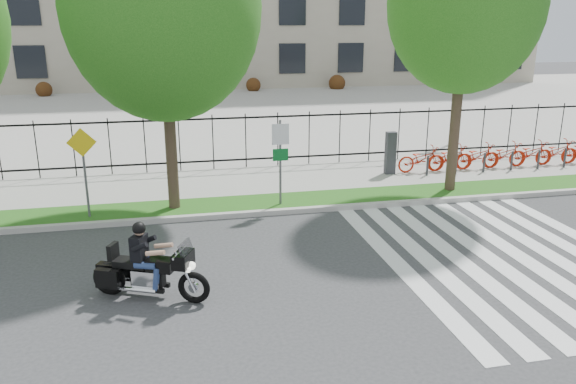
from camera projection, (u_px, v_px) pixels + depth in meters
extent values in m
plane|color=#333335|center=(306.00, 275.00, 12.31)|extent=(120.00, 120.00, 0.00)
cube|color=#ABA7A1|center=(271.00, 212.00, 16.12)|extent=(60.00, 0.20, 0.15)
cube|color=#1A5515|center=(266.00, 203.00, 16.92)|extent=(60.00, 1.50, 0.15)
cube|color=#97968E|center=(254.00, 181.00, 19.26)|extent=(60.00, 3.50, 0.15)
cube|color=#97968E|center=(211.00, 109.00, 35.69)|extent=(80.00, 34.00, 0.10)
cylinder|color=black|center=(459.00, 100.00, 24.98)|extent=(0.14, 0.14, 4.00)
cylinder|color=black|center=(463.00, 56.00, 24.43)|extent=(0.06, 0.70, 0.70)
sphere|color=white|center=(456.00, 54.00, 24.33)|extent=(0.36, 0.36, 0.36)
sphere|color=white|center=(471.00, 54.00, 24.47)|extent=(0.36, 0.36, 0.36)
cylinder|color=#37271E|center=(171.00, 140.00, 15.78)|extent=(0.32, 0.32, 3.97)
ellipsoid|color=#175413|center=(162.00, 7.00, 14.74)|extent=(5.26, 5.26, 6.05)
cylinder|color=#37271E|center=(455.00, 123.00, 17.49)|extent=(0.32, 0.32, 4.32)
ellipsoid|color=#175413|center=(466.00, 3.00, 16.46)|extent=(4.60, 4.60, 5.29)
cube|color=#2D2D33|center=(390.00, 153.00, 19.77)|extent=(0.35, 0.25, 1.50)
imported|color=#AE1D08|center=(421.00, 159.00, 20.09)|extent=(1.77, 0.62, 0.93)
cylinder|color=#2D2D33|center=(427.00, 166.00, 19.66)|extent=(0.08, 0.08, 0.70)
imported|color=#AE1D08|center=(450.00, 158.00, 20.31)|extent=(1.77, 0.62, 0.93)
cylinder|color=#2D2D33|center=(456.00, 164.00, 19.88)|extent=(0.08, 0.08, 0.70)
imported|color=#AE1D08|center=(477.00, 156.00, 20.53)|extent=(1.77, 0.62, 0.93)
cylinder|color=#2D2D33|center=(484.00, 162.00, 20.10)|extent=(0.08, 0.08, 0.70)
imported|color=#AE1D08|center=(504.00, 155.00, 20.76)|extent=(1.77, 0.62, 0.93)
cylinder|color=#2D2D33|center=(512.00, 161.00, 20.32)|extent=(0.08, 0.08, 0.70)
imported|color=#AE1D08|center=(531.00, 153.00, 20.98)|extent=(1.77, 0.62, 0.93)
cylinder|color=#2D2D33|center=(539.00, 159.00, 20.54)|extent=(0.08, 0.08, 0.70)
imported|color=#AE1D08|center=(556.00, 152.00, 21.20)|extent=(1.77, 0.62, 0.93)
cylinder|color=#2D2D33|center=(565.00, 158.00, 20.77)|extent=(0.08, 0.08, 0.70)
cylinder|color=#59595B|center=(280.00, 163.00, 16.28)|extent=(0.07, 0.07, 2.50)
cube|color=white|center=(280.00, 134.00, 16.00)|extent=(0.50, 0.03, 0.60)
cube|color=#0C6626|center=(281.00, 155.00, 16.17)|extent=(0.45, 0.03, 0.35)
cylinder|color=#59595B|center=(85.00, 175.00, 15.21)|extent=(0.07, 0.07, 2.40)
cube|color=yellow|center=(81.00, 142.00, 14.91)|extent=(0.78, 0.03, 0.78)
torus|color=black|center=(194.00, 288.00, 10.99)|extent=(0.65, 0.39, 0.66)
torus|color=black|center=(109.00, 279.00, 11.36)|extent=(0.70, 0.42, 0.70)
cube|color=black|center=(183.00, 259.00, 10.86)|extent=(0.48, 0.60, 0.29)
cube|color=#26262B|center=(186.00, 249.00, 10.78)|extent=(0.33, 0.50, 0.29)
cube|color=silver|center=(148.00, 278.00, 11.15)|extent=(0.66, 0.54, 0.38)
cube|color=black|center=(161.00, 265.00, 11.00)|extent=(0.62, 0.52, 0.25)
cube|color=black|center=(132.00, 263.00, 11.14)|extent=(0.75, 0.59, 0.13)
cube|color=black|center=(113.00, 251.00, 11.15)|extent=(0.22, 0.34, 0.33)
cube|color=black|center=(108.00, 279.00, 11.02)|extent=(0.50, 0.34, 0.38)
cube|color=black|center=(122.00, 267.00, 11.56)|extent=(0.50, 0.34, 0.38)
cube|color=black|center=(139.00, 247.00, 11.00)|extent=(0.37, 0.45, 0.50)
sphere|color=tan|center=(139.00, 230.00, 10.89)|extent=(0.22, 0.22, 0.22)
sphere|color=black|center=(139.00, 228.00, 10.88)|extent=(0.26, 0.26, 0.26)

